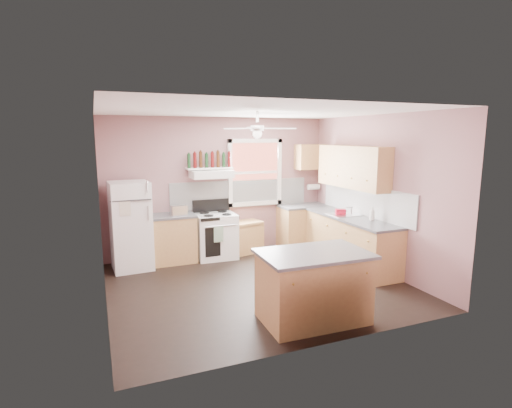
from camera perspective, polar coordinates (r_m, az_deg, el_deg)
name	(u,v)px	position (r m, az deg, el deg)	size (l,w,h in m)	color
floor	(257,285)	(6.48, 0.18, -11.44)	(4.50, 4.50, 0.00)	black
ceiling	(257,111)	(6.06, 0.19, 13.13)	(4.50, 4.50, 0.00)	white
wall_back	(219,186)	(8.02, -5.29, 2.59)	(4.50, 0.05, 2.70)	#8C6263
wall_right	(378,193)	(7.29, 17.00, 1.49)	(0.05, 4.00, 2.70)	#8C6263
wall_left	(99,211)	(5.68, -21.57, -0.99)	(0.05, 4.00, 2.70)	#8C6263
backsplash_back	(241,194)	(8.14, -2.16, 1.49)	(2.90, 0.03, 0.55)	white
backsplash_right	(365,201)	(7.52, 15.26, 0.47)	(0.03, 2.60, 0.55)	white
window_view	(255,172)	(8.20, -0.19, 4.54)	(1.00, 0.02, 1.20)	brown
window_frame	(255,172)	(8.17, -0.12, 4.53)	(1.16, 0.07, 1.36)	white
refrigerator	(131,226)	(7.34, -17.46, -3.00)	(0.66, 0.64, 1.56)	white
base_cabinet_left	(170,239)	(7.64, -12.13, -4.97)	(0.90, 0.60, 0.86)	#AA7846
counter_left	(170,216)	(7.54, -12.25, -1.66)	(0.92, 0.62, 0.04)	#464649
toaster	(179,210)	(7.44, -10.94, -0.90)	(0.28, 0.16, 0.18)	silver
stove	(216,236)	(7.77, -5.73, -4.55)	(0.75, 0.64, 0.86)	white
range_hood	(211,174)	(7.66, -6.38, 4.27)	(0.78, 0.50, 0.14)	white
bottle_shelf	(210,168)	(7.77, -6.64, 5.08)	(0.90, 0.26, 0.03)	white
cart	(245,237)	(8.10, -1.55, -4.73)	(0.64, 0.43, 0.64)	#AA7846
base_cabinet_corner	(303,227)	(8.55, 6.76, -3.25)	(1.00, 0.60, 0.86)	#AA7846
base_cabinet_right	(350,242)	(7.51, 13.27, -5.28)	(0.60, 2.20, 0.86)	#AA7846
counter_corner	(304,206)	(8.46, 6.82, -0.28)	(1.02, 0.62, 0.04)	#464649
counter_right	(350,218)	(7.40, 13.34, -1.92)	(0.62, 2.22, 0.04)	#464649
sink	(344,215)	(7.56, 12.47, -1.53)	(0.55, 0.45, 0.03)	silver
faucet	(351,210)	(7.63, 13.48, -0.89)	(0.03, 0.03, 0.14)	silver
upper_cabinet_right	(352,167)	(7.52, 13.60, 5.18)	(0.33, 1.80, 0.76)	#AA7846
upper_cabinet_corner	(310,157)	(8.56, 7.72, 6.69)	(0.60, 0.33, 0.52)	#AA7846
paper_towel	(313,187)	(8.70, 8.21, 2.43)	(0.12, 0.12, 0.26)	white
island	(313,288)	(5.24, 8.15, -11.77)	(1.29, 0.82, 0.86)	#AA7846
island_top	(314,254)	(5.09, 8.27, -7.05)	(1.37, 0.89, 0.04)	#464649
ceiling_fan_hub	(257,128)	(6.05, 0.19, 10.77)	(0.20, 0.20, 0.08)	white
soap_bottle	(372,214)	(7.13, 16.27, -1.34)	(0.09, 0.09, 0.24)	silver
red_caddy	(341,212)	(7.55, 11.99, -1.10)	(0.18, 0.12, 0.10)	#B50F26
wine_bottles	(210,160)	(7.76, -6.65, 6.25)	(0.86, 0.06, 0.31)	#143819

